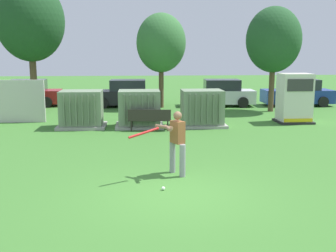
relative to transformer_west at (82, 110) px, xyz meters
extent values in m
plane|color=#3D752D|center=(3.32, -8.98, -0.79)|extent=(96.00, 96.00, 0.00)
cube|color=#9E9B93|center=(0.00, 0.01, -0.73)|extent=(2.10, 1.70, 0.12)
cube|color=gray|center=(0.00, 0.01, 0.08)|extent=(1.80, 1.40, 1.50)
cube|color=#63755B|center=(-0.64, -0.75, 0.08)|extent=(0.06, 0.12, 1.27)
cube|color=#63755B|center=(-0.38, -0.75, 0.08)|extent=(0.06, 0.12, 1.27)
cube|color=#63755B|center=(-0.13, -0.75, 0.08)|extent=(0.06, 0.12, 1.27)
cube|color=#63755B|center=(0.13, -0.75, 0.08)|extent=(0.06, 0.12, 1.27)
cube|color=#63755B|center=(0.38, -0.75, 0.08)|extent=(0.06, 0.12, 1.27)
cube|color=#63755B|center=(0.64, -0.75, 0.08)|extent=(0.06, 0.12, 1.27)
cube|color=#9E9B93|center=(2.53, -0.07, -0.73)|extent=(2.10, 1.70, 0.12)
cube|color=gray|center=(2.53, -0.07, 0.08)|extent=(1.80, 1.40, 1.50)
cube|color=#63755B|center=(1.90, -0.83, 0.08)|extent=(0.06, 0.12, 1.27)
cube|color=#63755B|center=(2.15, -0.83, 0.08)|extent=(0.06, 0.12, 1.27)
cube|color=#63755B|center=(2.41, -0.83, 0.08)|extent=(0.06, 0.12, 1.27)
cube|color=#63755B|center=(2.66, -0.83, 0.08)|extent=(0.06, 0.12, 1.27)
cube|color=#63755B|center=(2.92, -0.83, 0.08)|extent=(0.06, 0.12, 1.27)
cube|color=#63755B|center=(3.17, -0.83, 0.08)|extent=(0.06, 0.12, 1.27)
cube|color=#9E9B93|center=(5.33, -0.07, -0.73)|extent=(2.10, 1.70, 0.12)
cube|color=gray|center=(5.33, -0.07, 0.08)|extent=(1.80, 1.40, 1.50)
cube|color=#63755B|center=(4.69, -0.83, 0.08)|extent=(0.06, 0.12, 1.27)
cube|color=#63755B|center=(4.95, -0.83, 0.08)|extent=(0.06, 0.12, 1.27)
cube|color=#63755B|center=(5.20, -0.83, 0.08)|extent=(0.06, 0.12, 1.27)
cube|color=#63755B|center=(5.46, -0.83, 0.08)|extent=(0.06, 0.12, 1.27)
cube|color=#63755B|center=(5.71, -0.83, 0.08)|extent=(0.06, 0.12, 1.27)
cube|color=#63755B|center=(5.97, -0.83, 0.08)|extent=(0.06, 0.12, 1.27)
cube|color=#262626|center=(9.79, 0.52, -0.74)|extent=(1.60, 1.40, 0.10)
cube|color=silver|center=(9.79, 0.52, 0.41)|extent=(1.40, 1.20, 2.20)
cube|color=#383838|center=(9.79, -0.10, 1.02)|extent=(1.19, 0.04, 0.55)
cube|color=yellow|center=(9.79, -0.10, -0.59)|extent=(1.33, 0.04, 0.16)
cube|color=#2D2823|center=(2.96, -0.98, -0.34)|extent=(1.82, 0.53, 0.05)
cube|color=#2D2823|center=(2.94, -1.16, -0.09)|extent=(1.80, 0.17, 0.44)
cylinder|color=#2D2823|center=(2.20, -0.79, -0.58)|extent=(0.06, 0.06, 0.42)
cylinder|color=#2D2823|center=(3.73, -0.90, -0.58)|extent=(0.06, 0.06, 0.42)
cylinder|color=#2D2823|center=(2.18, -1.07, -0.58)|extent=(0.06, 0.06, 0.42)
cylinder|color=#2D2823|center=(3.71, -1.18, -0.58)|extent=(0.06, 0.06, 0.42)
cylinder|color=gray|center=(3.62, -7.60, -0.35)|extent=(0.16, 0.16, 0.88)
cylinder|color=gray|center=(3.39, -7.18, -0.35)|extent=(0.16, 0.16, 0.88)
cube|color=brown|center=(3.51, -7.39, 0.39)|extent=(0.40, 0.47, 0.60)
sphere|color=brown|center=(3.51, -7.39, 0.84)|extent=(0.23, 0.23, 0.23)
cylinder|color=brown|center=(3.22, -7.65, 0.55)|extent=(0.18, 0.55, 0.09)
cylinder|color=brown|center=(3.13, -7.49, 0.55)|extent=(0.46, 0.43, 0.09)
cylinder|color=red|center=(2.58, -7.90, 0.48)|extent=(0.77, 0.46, 0.21)
sphere|color=red|center=(2.95, -7.69, 0.55)|extent=(0.08, 0.08, 0.08)
sphere|color=white|center=(3.04, -8.66, -0.74)|extent=(0.09, 0.09, 0.09)
cylinder|color=brown|center=(-3.43, 5.94, 0.74)|extent=(0.38, 0.38, 3.07)
ellipsoid|color=#1E4723|center=(-3.43, 5.94, 4.18)|extent=(3.77, 3.77, 4.48)
cylinder|color=brown|center=(3.89, 6.28, 0.38)|extent=(0.29, 0.29, 2.34)
ellipsoid|color=#387038|center=(3.89, 6.28, 3.01)|extent=(2.88, 2.88, 3.42)
cylinder|color=brown|center=(9.89, 4.18, 0.42)|extent=(0.30, 0.30, 2.43)
ellipsoid|color=#235128|center=(9.89, 4.18, 3.15)|extent=(2.99, 2.99, 3.55)
cube|color=maroon|center=(-4.29, 7.41, -0.21)|extent=(4.33, 2.05, 0.80)
cube|color=#262B33|center=(-4.14, 7.42, 0.51)|extent=(2.22, 1.73, 0.64)
cylinder|color=black|center=(-5.51, 6.46, -0.47)|extent=(0.66, 0.27, 0.64)
cylinder|color=black|center=(-5.66, 8.15, -0.47)|extent=(0.66, 0.27, 0.64)
cylinder|color=black|center=(-2.92, 6.67, -0.47)|extent=(0.66, 0.27, 0.64)
cylinder|color=black|center=(-3.06, 8.37, -0.47)|extent=(0.66, 0.27, 0.64)
cube|color=black|center=(1.76, 6.86, -0.21)|extent=(4.25, 1.82, 0.80)
cube|color=#262B33|center=(1.91, 6.86, 0.51)|extent=(2.14, 1.62, 0.64)
cylinder|color=black|center=(0.44, 6.05, -0.47)|extent=(0.65, 0.24, 0.64)
cylinder|color=black|center=(0.48, 7.75, -0.47)|extent=(0.65, 0.24, 0.64)
cylinder|color=black|center=(3.04, 5.98, -0.47)|extent=(0.65, 0.24, 0.64)
cylinder|color=black|center=(3.09, 7.67, -0.47)|extent=(0.65, 0.24, 0.64)
cube|color=silver|center=(7.47, 6.67, -0.21)|extent=(4.28, 1.92, 0.80)
cube|color=#262B33|center=(7.62, 6.67, 0.51)|extent=(2.18, 1.67, 0.64)
cylinder|color=black|center=(6.13, 5.89, -0.47)|extent=(0.65, 0.25, 0.64)
cylinder|color=black|center=(6.22, 7.59, -0.47)|extent=(0.65, 0.25, 0.64)
cylinder|color=black|center=(8.73, 5.76, -0.47)|extent=(0.65, 0.25, 0.64)
cylinder|color=black|center=(8.82, 7.45, -0.47)|extent=(0.65, 0.25, 0.64)
cube|color=navy|center=(12.31, 6.52, -0.21)|extent=(4.23, 1.79, 0.80)
cube|color=#262B33|center=(12.46, 6.52, 0.51)|extent=(2.13, 1.60, 0.64)
cylinder|color=black|center=(10.99, 5.70, -0.47)|extent=(0.64, 0.23, 0.64)
cylinder|color=black|center=(11.03, 7.40, -0.47)|extent=(0.64, 0.23, 0.64)
cylinder|color=black|center=(13.60, 5.64, -0.47)|extent=(0.64, 0.23, 0.64)
cylinder|color=black|center=(13.63, 7.34, -0.47)|extent=(0.64, 0.23, 0.64)
camera|label=1|loc=(2.42, -18.18, 2.53)|focal=44.11mm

